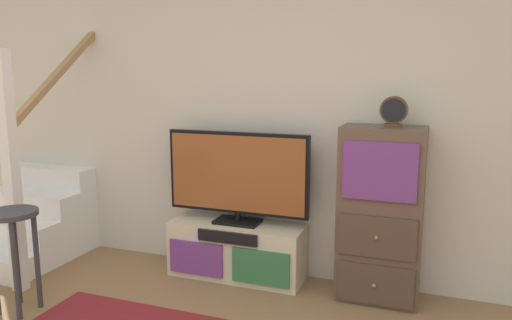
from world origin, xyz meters
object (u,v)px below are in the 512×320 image
object	(u,v)px
desk_clock	(394,112)
bar_stool_far	(14,237)
media_console	(237,250)
television	(237,175)
side_cabinet	(380,215)

from	to	relation	value
desk_clock	bar_stool_far	distance (m)	2.72
media_console	desk_clock	bearing A→B (deg)	-0.23
media_console	desk_clock	xyz separation A→B (m)	(1.17, -0.00, 1.15)
media_console	television	size ratio (longest dim) A/B	0.93
media_console	television	world-z (taller)	television
television	side_cabinet	size ratio (longest dim) A/B	0.92
media_console	television	distance (m)	0.61
media_console	desk_clock	size ratio (longest dim) A/B	5.11
television	bar_stool_far	size ratio (longest dim) A/B	1.62
side_cabinet	desk_clock	world-z (taller)	desk_clock
bar_stool_far	television	bearing A→B (deg)	42.21
media_console	bar_stool_far	world-z (taller)	bar_stool_far
side_cabinet	bar_stool_far	xyz separation A→B (m)	(-2.30, -1.07, -0.10)
side_cabinet	television	bearing A→B (deg)	179.29
media_console	side_cabinet	size ratio (longest dim) A/B	0.86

